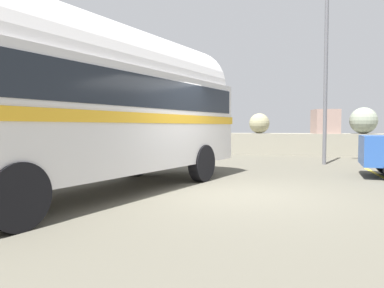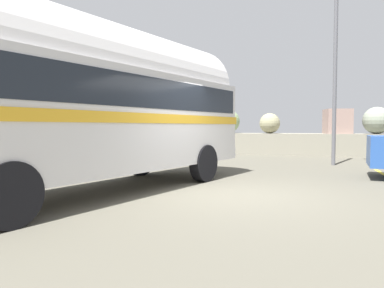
# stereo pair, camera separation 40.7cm
# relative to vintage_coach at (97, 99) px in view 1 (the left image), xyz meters

# --- Properties ---
(ground) EXTENTS (32.00, 26.00, 0.02)m
(ground) POSITION_rel_vintage_coach_xyz_m (2.86, 0.68, -2.04)
(ground) COLOR #555246
(breakwater) EXTENTS (31.36, 2.02, 2.46)m
(breakwater) POSITION_rel_vintage_coach_xyz_m (3.18, 12.49, -1.25)
(breakwater) COLOR gray
(breakwater) RESTS_ON ground
(vintage_coach) EXTENTS (4.75, 8.91, 3.70)m
(vintage_coach) POSITION_rel_vintage_coach_xyz_m (0.00, 0.00, 0.00)
(vintage_coach) COLOR black
(vintage_coach) RESTS_ON ground
(lamp_post) EXTENTS (1.02, 0.31, 6.59)m
(lamp_post) POSITION_rel_vintage_coach_xyz_m (5.45, 7.44, 1.65)
(lamp_post) COLOR #5B5B60
(lamp_post) RESTS_ON ground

